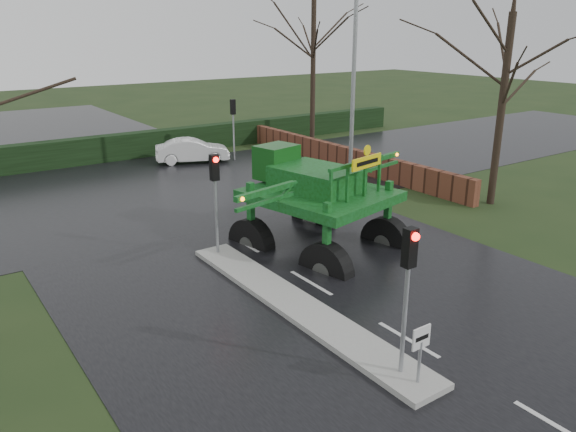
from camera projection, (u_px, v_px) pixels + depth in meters
ground at (408, 340)px, 13.94m from camera, size 140.00×140.00×0.00m
road_main at (217, 228)px, 21.71m from camera, size 14.00×80.00×0.02m
road_cross at (157, 193)px, 26.37m from camera, size 80.00×12.00×0.02m
median_island at (295, 305)px, 15.54m from camera, size 1.20×10.00×0.16m
hedge_row at (102, 149)px, 32.35m from camera, size 44.00×0.90×1.50m
brick_wall at (330, 154)px, 31.89m from camera, size 0.40×20.00×1.20m
keep_left_sign at (421, 346)px, 11.73m from camera, size 0.50×0.07×1.35m
traffic_signal_near at (408, 271)px, 11.63m from camera, size 0.26×0.33×3.52m
traffic_signal_mid at (215, 183)px, 18.23m from camera, size 0.26×0.33×3.52m
traffic_signal_far at (233, 116)px, 32.19m from camera, size 0.26×0.33×3.52m
street_light_right at (349, 60)px, 25.81m from camera, size 3.85×0.30×10.00m
tree_right_near at (504, 83)px, 23.20m from camera, size 5.60×5.60×9.64m
tree_right_far at (313, 43)px, 35.26m from camera, size 7.00×7.00×12.05m
crop_sprayer at (322, 202)px, 17.34m from camera, size 8.44×6.07×4.81m
white_sedan at (193, 162)px, 32.41m from camera, size 4.39×2.87×1.37m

